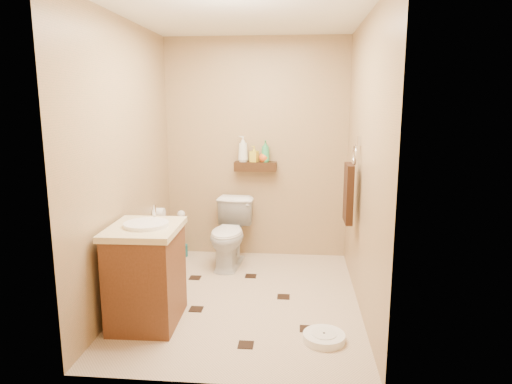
# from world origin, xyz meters

# --- Properties ---
(ground) EXTENTS (2.50, 2.50, 0.00)m
(ground) POSITION_xyz_m (0.00, 0.00, 0.00)
(ground) COLOR beige
(ground) RESTS_ON ground
(wall_back) EXTENTS (2.00, 0.04, 2.40)m
(wall_back) POSITION_xyz_m (0.00, 1.25, 1.20)
(wall_back) COLOR #A0855B
(wall_back) RESTS_ON ground
(wall_front) EXTENTS (2.00, 0.04, 2.40)m
(wall_front) POSITION_xyz_m (0.00, -1.25, 1.20)
(wall_front) COLOR #A0855B
(wall_front) RESTS_ON ground
(wall_left) EXTENTS (0.04, 2.50, 2.40)m
(wall_left) POSITION_xyz_m (-1.00, 0.00, 1.20)
(wall_left) COLOR #A0855B
(wall_left) RESTS_ON ground
(wall_right) EXTENTS (0.04, 2.50, 2.40)m
(wall_right) POSITION_xyz_m (1.00, 0.00, 1.20)
(wall_right) COLOR #A0855B
(wall_right) RESTS_ON ground
(ceiling) EXTENTS (2.00, 2.50, 0.02)m
(ceiling) POSITION_xyz_m (0.00, 0.00, 2.40)
(ceiling) COLOR silver
(ceiling) RESTS_ON wall_back
(wall_shelf) EXTENTS (0.46, 0.14, 0.10)m
(wall_shelf) POSITION_xyz_m (0.00, 1.17, 1.02)
(wall_shelf) COLOR #3C2310
(wall_shelf) RESTS_ON wall_back
(floor_accents) EXTENTS (1.19, 1.42, 0.01)m
(floor_accents) POSITION_xyz_m (0.02, -0.08, 0.00)
(floor_accents) COLOR black
(floor_accents) RESTS_ON ground
(toilet) EXTENTS (0.45, 0.72, 0.70)m
(toilet) POSITION_xyz_m (-0.24, 0.83, 0.35)
(toilet) COLOR white
(toilet) RESTS_ON ground
(vanity) EXTENTS (0.54, 0.65, 0.90)m
(vanity) POSITION_xyz_m (-0.70, -0.49, 0.40)
(vanity) COLOR brown
(vanity) RESTS_ON ground
(bathroom_scale) EXTENTS (0.38, 0.38, 0.06)m
(bathroom_scale) POSITION_xyz_m (0.67, -0.67, 0.03)
(bathroom_scale) COLOR white
(bathroom_scale) RESTS_ON ground
(toilet_brush) EXTENTS (0.12, 0.12, 0.53)m
(toilet_brush) POSITION_xyz_m (-0.82, 1.07, 0.19)
(toilet_brush) COLOR #196266
(toilet_brush) RESTS_ON ground
(towel_ring) EXTENTS (0.12, 0.30, 0.76)m
(towel_ring) POSITION_xyz_m (0.91, 0.25, 0.95)
(towel_ring) COLOR silver
(towel_ring) RESTS_ON wall_right
(toilet_paper) EXTENTS (0.12, 0.11, 0.12)m
(toilet_paper) POSITION_xyz_m (-0.94, 0.65, 0.60)
(toilet_paper) COLOR white
(toilet_paper) RESTS_ON wall_left
(bottle_a) EXTENTS (0.14, 0.14, 0.28)m
(bottle_a) POSITION_xyz_m (-0.14, 1.17, 1.21)
(bottle_a) COLOR silver
(bottle_a) RESTS_ON wall_shelf
(bottle_b) EXTENTS (0.10, 0.10, 0.17)m
(bottle_b) POSITION_xyz_m (-0.01, 1.17, 1.16)
(bottle_b) COLOR gold
(bottle_b) RESTS_ON wall_shelf
(bottle_c) EXTENTS (0.14, 0.14, 0.14)m
(bottle_c) POSITION_xyz_m (0.09, 1.17, 1.14)
(bottle_c) COLOR orange
(bottle_c) RESTS_ON wall_shelf
(bottle_d) EXTENTS (0.10, 0.10, 0.24)m
(bottle_d) POSITION_xyz_m (0.11, 1.17, 1.19)
(bottle_d) COLOR #37A55E
(bottle_d) RESTS_ON wall_shelf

